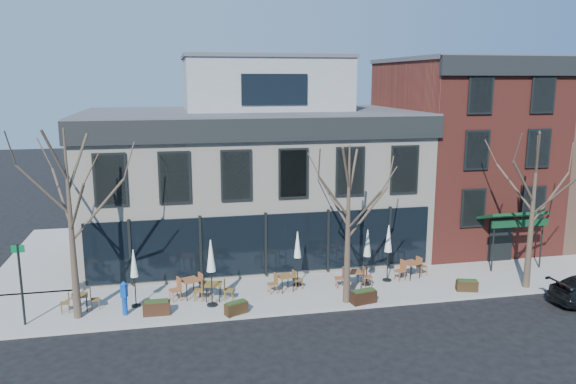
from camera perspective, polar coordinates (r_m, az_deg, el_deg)
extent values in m
plane|color=black|center=(28.63, -2.28, -8.90)|extent=(120.00, 120.00, 0.00)
cube|color=gray|center=(27.35, 5.32, -9.76)|extent=(33.50, 4.70, 0.15)
cube|color=gray|center=(34.63, -22.83, -6.05)|extent=(4.50, 12.00, 0.15)
cube|color=beige|center=(32.34, -3.81, 0.82)|extent=(18.00, 10.00, 8.00)
cube|color=#47474C|center=(31.85, -3.91, 8.00)|extent=(18.30, 10.30, 0.30)
cube|color=black|center=(26.84, -2.36, 6.31)|extent=(18.30, 0.25, 1.10)
cube|color=black|center=(31.93, -20.43, 6.42)|extent=(0.25, 10.30, 1.10)
cube|color=black|center=(27.97, -2.29, -5.29)|extent=(17.20, 0.12, 3.00)
cube|color=black|center=(31.87, -19.88, -3.88)|extent=(0.12, 7.50, 3.00)
cube|color=gray|center=(32.94, -2.44, 10.82)|extent=(9.00, 6.50, 3.00)
cube|color=maroon|center=(36.25, 17.00, 3.89)|extent=(8.00, 10.00, 11.00)
cube|color=#47474C|center=(36.00, 17.52, 12.68)|extent=(8.20, 10.20, 0.25)
cube|color=black|center=(31.60, 22.07, 11.81)|extent=(8.20, 0.25, 1.00)
cube|color=black|center=(31.78, 21.77, -2.20)|extent=(3.20, 1.66, 0.67)
cube|color=black|center=(32.82, 20.79, -4.69)|extent=(1.40, 0.10, 2.50)
cone|color=#382B21|center=(24.35, -21.18, -3.21)|extent=(0.34, 0.34, 7.92)
cylinder|color=#382B21|center=(24.25, -18.72, -1.72)|extent=(2.23, 0.50, 2.48)
cylinder|color=#382B21|center=(25.14, -22.02, -0.42)|extent=(1.03, 2.05, 2.14)
cylinder|color=#382B21|center=(23.89, -23.55, 0.13)|extent=(1.80, 0.75, 2.21)
cylinder|color=#382B21|center=(23.14, -20.62, -1.51)|extent=(1.03, 2.04, 2.28)
cone|color=#382B21|center=(24.58, 6.11, -3.42)|extent=(0.34, 0.34, 7.04)
cylinder|color=#382B21|center=(24.92, 8.10, -2.06)|extent=(2.00, 0.46, 2.21)
cylinder|color=#382B21|center=(25.05, 4.68, -0.95)|extent=(0.93, 1.84, 1.91)
cylinder|color=#382B21|center=(23.80, 4.67, -0.49)|extent=(1.61, 0.68, 1.97)
cylinder|color=#382B21|center=(23.72, 7.71, -1.92)|extent=(0.93, 1.83, 2.03)
cone|color=#382B21|center=(28.56, 23.58, -1.77)|extent=(0.34, 0.34, 7.48)
cylinder|color=#382B21|center=(29.19, 25.08, -0.55)|extent=(2.12, 0.48, 2.35)
cylinder|color=#382B21|center=(28.87, 22.01, 0.46)|extent=(0.98, 1.94, 2.03)
cylinder|color=#382B21|center=(27.60, 22.82, 0.95)|extent=(1.71, 0.71, 2.09)
cylinder|color=#382B21|center=(27.92, 25.50, -0.35)|extent=(0.98, 1.94, 2.16)
cylinder|color=black|center=(25.12, -25.47, -8.52)|extent=(0.10, 0.10, 3.40)
cube|color=#005926|center=(24.68, -25.76, -5.23)|extent=(0.50, 0.04, 0.30)
cylinder|color=#0D42AF|center=(25.08, -16.24, -11.04)|extent=(0.23, 0.23, 0.80)
cube|color=#0D42AF|center=(24.83, -16.33, -9.58)|extent=(0.31, 0.29, 0.57)
cone|color=#0D42AF|center=(24.71, -16.38, -8.83)|extent=(0.30, 0.30, 0.14)
cube|color=brown|center=(26.00, -20.41, -9.82)|extent=(0.74, 0.74, 0.04)
cylinder|color=black|center=(25.89, -20.95, -10.78)|extent=(0.04, 0.04, 0.68)
cylinder|color=black|center=(25.87, -19.77, -10.71)|extent=(0.04, 0.04, 0.68)
cylinder|color=black|center=(26.38, -20.93, -10.36)|extent=(0.04, 0.04, 0.68)
cylinder|color=black|center=(26.36, -19.77, -10.29)|extent=(0.04, 0.04, 0.68)
cube|color=brown|center=(26.16, -9.93, -8.79)|extent=(1.04, 1.04, 0.05)
cylinder|color=black|center=(25.91, -10.25, -9.99)|extent=(0.05, 0.05, 0.82)
cylinder|color=black|center=(26.16, -8.96, -9.74)|extent=(0.05, 0.05, 0.82)
cylinder|color=black|center=(26.45, -10.83, -9.56)|extent=(0.05, 0.05, 0.82)
cylinder|color=black|center=(26.69, -9.57, -9.32)|extent=(0.05, 0.05, 0.82)
cube|color=brown|center=(25.70, -7.59, -9.26)|extent=(0.85, 0.85, 0.04)
cylinder|color=black|center=(25.61, -8.30, -10.28)|extent=(0.04, 0.04, 0.75)
cylinder|color=black|center=(25.53, -6.99, -10.30)|extent=(0.04, 0.04, 0.75)
cylinder|color=black|center=(26.14, -8.13, -9.81)|extent=(0.04, 0.04, 0.75)
cylinder|color=black|center=(26.07, -6.85, -9.83)|extent=(0.04, 0.04, 0.75)
cube|color=brown|center=(26.53, -0.29, -8.53)|extent=(0.85, 0.85, 0.04)
cylinder|color=black|center=(26.31, -0.59, -9.57)|extent=(0.04, 0.04, 0.72)
cylinder|color=black|center=(26.54, 0.52, -9.38)|extent=(0.04, 0.04, 0.72)
cylinder|color=black|center=(26.79, -1.10, -9.18)|extent=(0.04, 0.04, 0.72)
cylinder|color=black|center=(27.01, 0.00, -9.00)|extent=(0.04, 0.04, 0.72)
cube|color=brown|center=(27.19, 6.70, -8.04)|extent=(0.79, 0.79, 0.04)
cylinder|color=black|center=(26.99, 6.22, -9.05)|extent=(0.04, 0.04, 0.75)
cylinder|color=black|center=(27.13, 7.44, -8.97)|extent=(0.04, 0.04, 0.75)
cylinder|color=black|center=(27.53, 5.93, -8.63)|extent=(0.04, 0.04, 0.75)
cylinder|color=black|center=(27.66, 7.13, -8.56)|extent=(0.04, 0.04, 0.75)
cube|color=brown|center=(28.83, 12.41, -7.02)|extent=(0.96, 0.96, 0.04)
cylinder|color=black|center=(28.55, 12.32, -8.06)|extent=(0.04, 0.04, 0.79)
cylinder|color=black|center=(28.95, 13.24, -7.83)|extent=(0.04, 0.04, 0.79)
cylinder|color=black|center=(28.98, 11.51, -7.73)|extent=(0.04, 0.04, 0.79)
cylinder|color=black|center=(29.37, 12.43, -7.51)|extent=(0.04, 0.04, 0.79)
cylinder|color=black|center=(25.96, -15.17, -11.08)|extent=(0.42, 0.42, 0.06)
cylinder|color=black|center=(25.60, -15.29, -8.99)|extent=(0.05, 0.05, 2.08)
cone|color=silver|center=(25.29, -15.40, -6.98)|extent=(0.34, 0.34, 1.23)
cylinder|color=black|center=(25.38, -7.70, -11.29)|extent=(0.48, 0.48, 0.07)
cylinder|color=black|center=(24.96, -7.78, -8.81)|extent=(0.05, 0.05, 2.41)
cone|color=silver|center=(24.60, -7.84, -6.41)|extent=(0.39, 0.39, 1.42)
cylinder|color=black|center=(27.44, 0.96, -9.41)|extent=(0.43, 0.43, 0.06)
cylinder|color=black|center=(27.08, 0.96, -7.34)|extent=(0.05, 0.05, 2.15)
cone|color=silver|center=(26.78, 0.97, -5.36)|extent=(0.35, 0.35, 1.27)
cylinder|color=black|center=(27.80, 7.96, -9.24)|extent=(0.44, 0.44, 0.06)
cylinder|color=black|center=(27.44, 8.02, -7.15)|extent=(0.05, 0.05, 2.20)
cone|color=beige|center=(27.14, 8.08, -5.15)|extent=(0.36, 0.36, 1.30)
cylinder|color=black|center=(28.48, 10.02, -8.79)|extent=(0.45, 0.45, 0.06)
cylinder|color=black|center=(28.12, 10.10, -6.68)|extent=(0.05, 0.05, 2.27)
cone|color=silver|center=(27.82, 10.17, -4.66)|extent=(0.37, 0.37, 1.34)
cube|color=#311C10|center=(24.82, -13.20, -11.42)|extent=(1.13, 0.48, 0.56)
cube|color=#1E3314|center=(24.70, -13.23, -10.77)|extent=(1.02, 0.38, 0.09)
cube|color=#322210|center=(24.37, -5.27, -11.68)|extent=(1.06, 0.76, 0.49)
cube|color=#1E3314|center=(24.26, -5.28, -11.11)|extent=(0.94, 0.65, 0.08)
cube|color=black|center=(25.55, 7.70, -10.53)|extent=(1.19, 0.67, 0.56)
cube|color=#1E3314|center=(25.44, 7.72, -9.90)|extent=(1.06, 0.56, 0.09)
cube|color=black|center=(27.99, 17.72, -9.08)|extent=(1.05, 0.65, 0.49)
cube|color=#1E3314|center=(27.90, 17.75, -8.57)|extent=(0.94, 0.55, 0.08)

